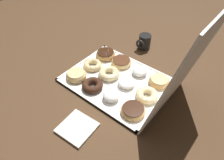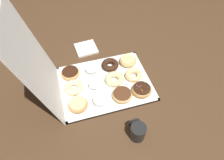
{
  "view_description": "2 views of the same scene",
  "coord_description": "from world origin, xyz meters",
  "px_view_note": "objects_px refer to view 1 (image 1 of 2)",
  "views": [
    {
      "loc": [
        0.68,
        0.51,
        0.82
      ],
      "look_at": [
        0.04,
        -0.01,
        0.04
      ],
      "focal_mm": 34.25,
      "sensor_mm": 36.0,
      "label": 1
    },
    {
      "loc": [
        -0.76,
        0.18,
        0.98
      ],
      "look_at": [
        -0.0,
        -0.04,
        0.03
      ],
      "focal_mm": 32.28,
      "sensor_mm": 36.0,
      "label": 2
    }
  ],
  "objects_px": {
    "cruller_donut_4": "(109,73)",
    "cruller_donut_10": "(147,95)",
    "chocolate_cake_ring_donut_5": "(92,85)",
    "glazed_ring_donut_9": "(159,81)",
    "chocolate_frosted_donut_3": "(121,62)",
    "coffee_mug": "(144,41)",
    "glazed_ring_donut_2": "(76,75)",
    "cruller_donut_1": "(92,65)",
    "powdered_filled_donut_8": "(111,96)",
    "sprinkle_donut_0": "(106,54)",
    "chocolate_frosted_donut_11": "(133,110)",
    "powdered_filled_donut_7": "(127,82)",
    "donut_box": "(117,81)",
    "napkin_stack": "(77,128)",
    "powdered_filled_donut_6": "(140,71)"
  },
  "relations": [
    {
      "from": "cruller_donut_1",
      "to": "sprinkle_donut_0",
      "type": "bearing_deg",
      "value": -177.64
    },
    {
      "from": "chocolate_cake_ring_donut_5",
      "to": "powdered_filled_donut_8",
      "type": "xyz_separation_m",
      "value": [
        -0.0,
        0.13,
        0.0
      ]
    },
    {
      "from": "cruller_donut_1",
      "to": "glazed_ring_donut_2",
      "type": "distance_m",
      "value": 0.12
    },
    {
      "from": "chocolate_frosted_donut_3",
      "to": "chocolate_cake_ring_donut_5",
      "type": "distance_m",
      "value": 0.25
    },
    {
      "from": "powdered_filled_donut_6",
      "to": "cruller_donut_10",
      "type": "bearing_deg",
      "value": 44.83
    },
    {
      "from": "cruller_donut_1",
      "to": "napkin_stack",
      "type": "xyz_separation_m",
      "value": [
        0.35,
        0.23,
        -0.02
      ]
    },
    {
      "from": "powdered_filled_donut_7",
      "to": "sprinkle_donut_0",
      "type": "bearing_deg",
      "value": -115.84
    },
    {
      "from": "cruller_donut_10",
      "to": "napkin_stack",
      "type": "height_order",
      "value": "cruller_donut_10"
    },
    {
      "from": "sprinkle_donut_0",
      "to": "napkin_stack",
      "type": "bearing_deg",
      "value": 26.41
    },
    {
      "from": "chocolate_frosted_donut_3",
      "to": "napkin_stack",
      "type": "bearing_deg",
      "value": 13.68
    },
    {
      "from": "chocolate_cake_ring_donut_5",
      "to": "powdered_filled_donut_8",
      "type": "bearing_deg",
      "value": 90.56
    },
    {
      "from": "sprinkle_donut_0",
      "to": "powdered_filled_donut_7",
      "type": "relative_size",
      "value": 1.31
    },
    {
      "from": "powdered_filled_donut_6",
      "to": "chocolate_frosted_donut_11",
      "type": "xyz_separation_m",
      "value": [
        0.25,
        0.13,
        -0.0
      ]
    },
    {
      "from": "cruller_donut_10",
      "to": "donut_box",
      "type": "bearing_deg",
      "value": -91.79
    },
    {
      "from": "sprinkle_donut_0",
      "to": "cruller_donut_1",
      "type": "height_order",
      "value": "sprinkle_donut_0"
    },
    {
      "from": "glazed_ring_donut_2",
      "to": "chocolate_cake_ring_donut_5",
      "type": "bearing_deg",
      "value": 89.72
    },
    {
      "from": "sprinkle_donut_0",
      "to": "cruller_donut_4",
      "type": "bearing_deg",
      "value": 47.08
    },
    {
      "from": "cruller_donut_4",
      "to": "cruller_donut_10",
      "type": "xyz_separation_m",
      "value": [
        0.01,
        0.25,
        0.0
      ]
    },
    {
      "from": "glazed_ring_donut_9",
      "to": "napkin_stack",
      "type": "bearing_deg",
      "value": -16.62
    },
    {
      "from": "cruller_donut_4",
      "to": "powdered_filled_donut_8",
      "type": "xyz_separation_m",
      "value": [
        0.13,
        0.12,
        0.0
      ]
    },
    {
      "from": "donut_box",
      "to": "cruller_donut_4",
      "type": "distance_m",
      "value": 0.07
    },
    {
      "from": "coffee_mug",
      "to": "chocolate_frosted_donut_11",
      "type": "bearing_deg",
      "value": 27.63
    },
    {
      "from": "cruller_donut_4",
      "to": "powdered_filled_donut_6",
      "type": "xyz_separation_m",
      "value": [
        -0.12,
        0.12,
        0.0
      ]
    },
    {
      "from": "chocolate_cake_ring_donut_5",
      "to": "sprinkle_donut_0",
      "type": "bearing_deg",
      "value": -154.16
    },
    {
      "from": "chocolate_cake_ring_donut_5",
      "to": "napkin_stack",
      "type": "relative_size",
      "value": 0.76
    },
    {
      "from": "sprinkle_donut_0",
      "to": "glazed_ring_donut_9",
      "type": "height_order",
      "value": "sprinkle_donut_0"
    },
    {
      "from": "cruller_donut_1",
      "to": "cruller_donut_10",
      "type": "relative_size",
      "value": 0.94
    },
    {
      "from": "powdered_filled_donut_6",
      "to": "glazed_ring_donut_9",
      "type": "relative_size",
      "value": 0.78
    },
    {
      "from": "donut_box",
      "to": "cruller_donut_10",
      "type": "bearing_deg",
      "value": 88.21
    },
    {
      "from": "chocolate_cake_ring_donut_5",
      "to": "coffee_mug",
      "type": "xyz_separation_m",
      "value": [
        -0.5,
        0.0,
        0.02
      ]
    },
    {
      "from": "glazed_ring_donut_2",
      "to": "powdered_filled_donut_6",
      "type": "height_order",
      "value": "powdered_filled_donut_6"
    },
    {
      "from": "chocolate_cake_ring_donut_5",
      "to": "glazed_ring_donut_9",
      "type": "relative_size",
      "value": 1.01
    },
    {
      "from": "sprinkle_donut_0",
      "to": "chocolate_cake_ring_donut_5",
      "type": "bearing_deg",
      "value": 25.84
    },
    {
      "from": "powdered_filled_donut_7",
      "to": "cruller_donut_10",
      "type": "height_order",
      "value": "same"
    },
    {
      "from": "cruller_donut_1",
      "to": "cruller_donut_4",
      "type": "bearing_deg",
      "value": 93.35
    },
    {
      "from": "sprinkle_donut_0",
      "to": "chocolate_cake_ring_donut_5",
      "type": "relative_size",
      "value": 1.05
    },
    {
      "from": "cruller_donut_10",
      "to": "coffee_mug",
      "type": "bearing_deg",
      "value": -145.42
    },
    {
      "from": "donut_box",
      "to": "glazed_ring_donut_9",
      "type": "relative_size",
      "value": 4.91
    },
    {
      "from": "cruller_donut_1",
      "to": "powdered_filled_donut_8",
      "type": "distance_m",
      "value": 0.27
    },
    {
      "from": "glazed_ring_donut_2",
      "to": "chocolate_frosted_donut_3",
      "type": "xyz_separation_m",
      "value": [
        -0.25,
        0.12,
        -0.0
      ]
    },
    {
      "from": "chocolate_frosted_donut_3",
      "to": "cruller_donut_1",
      "type": "bearing_deg",
      "value": -41.84
    },
    {
      "from": "cruller_donut_10",
      "to": "chocolate_frosted_donut_11",
      "type": "bearing_deg",
      "value": 0.73
    },
    {
      "from": "chocolate_frosted_donut_3",
      "to": "chocolate_cake_ring_donut_5",
      "type": "xyz_separation_m",
      "value": [
        0.25,
        0.0,
        -0.0
      ]
    },
    {
      "from": "powdered_filled_donut_8",
      "to": "cruller_donut_10",
      "type": "xyz_separation_m",
      "value": [
        -0.12,
        0.13,
        -0.0
      ]
    },
    {
      "from": "chocolate_frosted_donut_3",
      "to": "coffee_mug",
      "type": "height_order",
      "value": "coffee_mug"
    },
    {
      "from": "powdered_filled_donut_6",
      "to": "sprinkle_donut_0",
      "type": "bearing_deg",
      "value": -90.17
    },
    {
      "from": "chocolate_cake_ring_donut_5",
      "to": "cruller_donut_1",
      "type": "bearing_deg",
      "value": -136.64
    },
    {
      "from": "powdered_filled_donut_8",
      "to": "powdered_filled_donut_6",
      "type": "bearing_deg",
      "value": 178.71
    },
    {
      "from": "coffee_mug",
      "to": "chocolate_frosted_donut_3",
      "type": "bearing_deg",
      "value": -0.29
    },
    {
      "from": "powdered_filled_donut_8",
      "to": "napkin_stack",
      "type": "bearing_deg",
      "value": -2.45
    }
  ]
}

